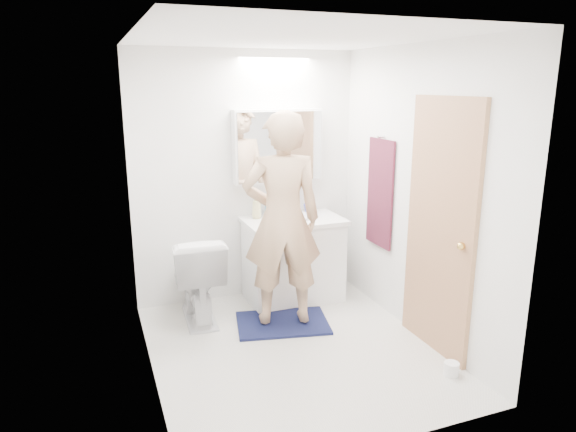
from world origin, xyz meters
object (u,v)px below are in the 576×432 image
toilet (197,277)px  toothbrush_cup (308,209)px  toilet_paper_roll (451,369)px  person (282,220)px  medicine_cabinet (278,146)px  soap_bottle_a (257,206)px  soap_bottle_b (270,207)px  vanity_cabinet (293,261)px

toilet → toothbrush_cup: toothbrush_cup is taller
toilet → toilet_paper_roll: bearing=137.0°
person → toilet_paper_roll: person is taller
medicine_cabinet → person: bearing=-107.3°
toilet → person: bearing=153.0°
person → soap_bottle_a: bearing=-76.4°
person → toilet_paper_roll: size_ratio=16.70×
toilet → soap_bottle_b: bearing=-156.5°
toilet → soap_bottle_a: bearing=-154.6°
vanity_cabinet → toothbrush_cup: toothbrush_cup is taller
vanity_cabinet → toothbrush_cup: size_ratio=8.99×
medicine_cabinet → person: (-0.22, -0.72, -0.53)m
vanity_cabinet → toilet: toilet is taller
medicine_cabinet → soap_bottle_b: (-0.09, -0.03, -0.59)m
toilet → soap_bottle_b: soap_bottle_b is taller
toilet → soap_bottle_a: soap_bottle_a is taller
toilet → toilet_paper_roll: 2.27m
person → soap_bottle_a: size_ratio=7.74×
medicine_cabinet → toilet_paper_roll: (0.65, -1.95, -1.45)m
toothbrush_cup → toilet_paper_roll: bearing=-79.9°
soap_bottle_a → toilet_paper_roll: (0.89, -1.89, -0.89)m
soap_bottle_a → soap_bottle_b: 0.15m
soap_bottle_a → medicine_cabinet: bearing=14.0°
toilet → soap_bottle_b: 1.00m
toilet → person: size_ratio=0.44×
soap_bottle_b → toothbrush_cup: (0.40, -0.02, -0.04)m
soap_bottle_a → toilet: bearing=-158.0°
toilet → soap_bottle_b: (0.81, 0.30, 0.51)m
toilet_paper_roll → toothbrush_cup: bearing=100.1°
medicine_cabinet → soap_bottle_a: (-0.24, -0.06, -0.56)m
soap_bottle_b → medicine_cabinet: bearing=18.1°
medicine_cabinet → soap_bottle_b: bearing=-161.9°
toothbrush_cup → toilet_paper_roll: 2.09m
vanity_cabinet → soap_bottle_a: bearing=154.9°
soap_bottle_a → toilet_paper_roll: size_ratio=2.16×
person → medicine_cabinet: bearing=-95.1°
vanity_cabinet → medicine_cabinet: size_ratio=1.02×
person → soap_bottle_a: person is taller
medicine_cabinet → soap_bottle_b: 0.60m
vanity_cabinet → soap_bottle_b: size_ratio=5.11×
toilet → toothbrush_cup: (1.20, 0.28, 0.46)m
vanity_cabinet → toilet: (-0.98, -0.11, 0.01)m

